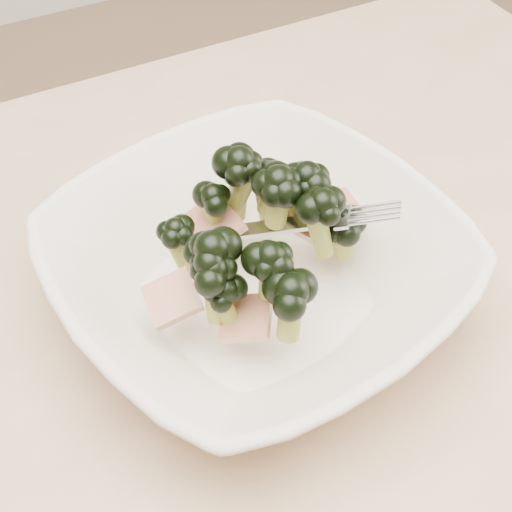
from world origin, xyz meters
name	(u,v)px	position (x,y,z in m)	size (l,w,h in m)	color
dining_table	(156,461)	(0.00, 0.00, 0.65)	(1.20, 0.80, 0.75)	tan
broccoli_dish	(257,262)	(0.11, 0.04, 0.79)	(0.34, 0.34, 0.12)	beige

